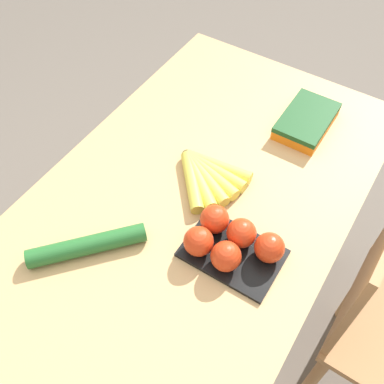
{
  "coord_description": "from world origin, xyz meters",
  "views": [
    {
      "loc": [
        0.57,
        0.36,
        1.69
      ],
      "look_at": [
        0.0,
        0.0,
        0.79
      ],
      "focal_mm": 42.0,
      "sensor_mm": 36.0,
      "label": 1
    }
  ],
  "objects_px": {
    "tomato_pack": "(230,242)",
    "carrot_bag": "(307,120)",
    "banana_bunch": "(206,175)",
    "cucumber_near": "(87,245)"
  },
  "relations": [
    {
      "from": "tomato_pack",
      "to": "carrot_bag",
      "type": "relative_size",
      "value": 1.12
    },
    {
      "from": "tomato_pack",
      "to": "carrot_bag",
      "type": "distance_m",
      "value": 0.48
    },
    {
      "from": "banana_bunch",
      "to": "tomato_pack",
      "type": "distance_m",
      "value": 0.22
    },
    {
      "from": "banana_bunch",
      "to": "cucumber_near",
      "type": "xyz_separation_m",
      "value": [
        0.33,
        -0.12,
        0.0
      ]
    },
    {
      "from": "carrot_bag",
      "to": "tomato_pack",
      "type": "bearing_deg",
      "value": 2.08
    },
    {
      "from": "banana_bunch",
      "to": "tomato_pack",
      "type": "relative_size",
      "value": 0.9
    },
    {
      "from": "carrot_bag",
      "to": "cucumber_near",
      "type": "relative_size",
      "value": 0.85
    },
    {
      "from": "cucumber_near",
      "to": "carrot_bag",
      "type": "bearing_deg",
      "value": 158.24
    },
    {
      "from": "cucumber_near",
      "to": "tomato_pack",
      "type": "bearing_deg",
      "value": 122.55
    },
    {
      "from": "banana_bunch",
      "to": "carrot_bag",
      "type": "xyz_separation_m",
      "value": [
        -0.32,
        0.14,
        0.01
      ]
    }
  ]
}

